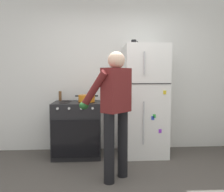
{
  "coord_description": "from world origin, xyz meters",
  "views": [
    {
      "loc": [
        -0.24,
        -2.25,
        1.29
      ],
      "look_at": [
        -0.01,
        1.32,
        1.0
      ],
      "focal_mm": 37.6,
      "sensor_mm": 36.0,
      "label": 1
    }
  ],
  "objects_px": {
    "refrigerator": "(144,100)",
    "stove_range": "(77,129)",
    "person_cook": "(114,104)",
    "red_pot": "(87,98)",
    "pepper_mill": "(60,96)",
    "coffee_mug": "(134,43)"
  },
  "relations": [
    {
      "from": "stove_range",
      "to": "red_pot",
      "type": "height_order",
      "value": "red_pot"
    },
    {
      "from": "coffee_mug",
      "to": "pepper_mill",
      "type": "distance_m",
      "value": 1.52
    },
    {
      "from": "coffee_mug",
      "to": "pepper_mill",
      "type": "height_order",
      "value": "coffee_mug"
    },
    {
      "from": "refrigerator",
      "to": "pepper_mill",
      "type": "bearing_deg",
      "value": 171.93
    },
    {
      "from": "refrigerator",
      "to": "stove_range",
      "type": "distance_m",
      "value": 1.2
    },
    {
      "from": "person_cook",
      "to": "stove_range",
      "type": "bearing_deg",
      "value": 120.01
    },
    {
      "from": "refrigerator",
      "to": "red_pot",
      "type": "relative_size",
      "value": 4.93
    },
    {
      "from": "stove_range",
      "to": "coffee_mug",
      "type": "bearing_deg",
      "value": 3.69
    },
    {
      "from": "person_cook",
      "to": "pepper_mill",
      "type": "height_order",
      "value": "person_cook"
    },
    {
      "from": "coffee_mug",
      "to": "pepper_mill",
      "type": "bearing_deg",
      "value": 173.07
    },
    {
      "from": "refrigerator",
      "to": "person_cook",
      "type": "relative_size",
      "value": 1.13
    },
    {
      "from": "red_pot",
      "to": "person_cook",
      "type": "bearing_deg",
      "value": -67.05
    },
    {
      "from": "red_pot",
      "to": "refrigerator",
      "type": "bearing_deg",
      "value": 2.99
    },
    {
      "from": "red_pot",
      "to": "coffee_mug",
      "type": "distance_m",
      "value": 1.2
    },
    {
      "from": "stove_range",
      "to": "pepper_mill",
      "type": "relative_size",
      "value": 5.57
    },
    {
      "from": "person_cook",
      "to": "red_pot",
      "type": "bearing_deg",
      "value": 112.95
    },
    {
      "from": "person_cook",
      "to": "red_pot",
      "type": "relative_size",
      "value": 4.37
    },
    {
      "from": "person_cook",
      "to": "pepper_mill",
      "type": "bearing_deg",
      "value": 126.28
    },
    {
      "from": "refrigerator",
      "to": "pepper_mill",
      "type": "relative_size",
      "value": 11.3
    },
    {
      "from": "pepper_mill",
      "to": "red_pot",
      "type": "bearing_deg",
      "value": -28.52
    },
    {
      "from": "stove_range",
      "to": "refrigerator",
      "type": "bearing_deg",
      "value": 0.52
    },
    {
      "from": "refrigerator",
      "to": "person_cook",
      "type": "bearing_deg",
      "value": -121.47
    }
  ]
}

